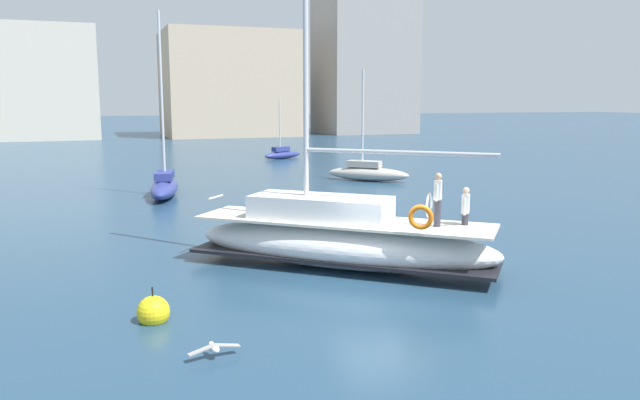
# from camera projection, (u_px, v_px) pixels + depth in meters

# --- Properties ---
(ground_plane) EXTENTS (400.00, 400.00, 0.00)m
(ground_plane) POSITION_uv_depth(u_px,v_px,m) (382.00, 279.00, 18.06)
(ground_plane) COLOR navy
(main_sailboat) EXTENTS (8.82, 8.10, 12.91)m
(main_sailboat) POSITION_uv_depth(u_px,v_px,m) (340.00, 238.00, 19.24)
(main_sailboat) COLOR white
(main_sailboat) RESTS_ON ground
(moored_sloop_near) EXTENTS (4.78, 4.63, 7.01)m
(moored_sloop_near) POSITION_uv_depth(u_px,v_px,m) (368.00, 172.00, 39.93)
(moored_sloop_near) COLOR #B7B2A8
(moored_sloop_near) RESTS_ON ground
(moored_catamaran) EXTENTS (2.48, 5.87, 9.70)m
(moored_catamaran) POSITION_uv_depth(u_px,v_px,m) (164.00, 185.00, 33.30)
(moored_catamaran) COLOR navy
(moored_catamaran) RESTS_ON ground
(moored_cutter_left) EXTENTS (4.11, 2.65, 5.24)m
(moored_cutter_left) POSITION_uv_depth(u_px,v_px,m) (282.00, 154.00, 54.92)
(moored_cutter_left) COLOR navy
(moored_cutter_left) RESTS_ON ground
(seagull) EXTENTS (1.07, 0.48, 0.17)m
(seagull) POSITION_uv_depth(u_px,v_px,m) (214.00, 348.00, 12.50)
(seagull) COLOR silver
(seagull) RESTS_ON ground
(mooring_buoy) EXTENTS (0.76, 0.76, 0.98)m
(mooring_buoy) POSITION_uv_depth(u_px,v_px,m) (153.00, 312.00, 14.57)
(mooring_buoy) COLOR yellow
(mooring_buoy) RESTS_ON ground
(waterfront_buildings) EXTENTS (83.19, 14.42, 20.78)m
(waterfront_buildings) POSITION_uv_depth(u_px,v_px,m) (174.00, 79.00, 87.21)
(waterfront_buildings) COLOR gray
(waterfront_buildings) RESTS_ON ground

